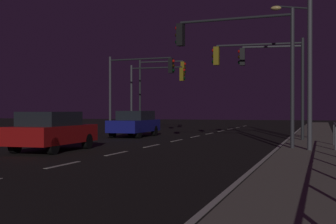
{
  "coord_description": "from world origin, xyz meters",
  "views": [
    {
      "loc": [
        7.39,
        -4.1,
        1.67
      ],
      "look_at": [
        -0.11,
        19.82,
        1.53
      ],
      "focal_mm": 52.78,
      "sensor_mm": 36.0,
      "label": 1
    }
  ],
  "objects": [
    {
      "name": "ground_plane",
      "position": [
        0.0,
        17.5,
        0.0
      ],
      "size": [
        112.0,
        112.0,
        0.0
      ],
      "primitive_type": "plane",
      "color": "black",
      "rests_on": "ground"
    },
    {
      "name": "traffic_light_overhead_east",
      "position": [
        4.09,
        16.09,
        4.08
      ],
      "size": [
        5.05,
        0.77,
        5.51
      ],
      "color": "#38383D",
      "rests_on": "sidewalk_right"
    },
    {
      "name": "lane_edge_line",
      "position": [
        5.55,
        22.5,
        0.01
      ],
      "size": [
        0.14,
        53.0,
        0.01
      ],
      "color": "silver",
      "rests_on": "ground"
    },
    {
      "name": "traffic_light_mid_right",
      "position": [
        4.85,
        23.32,
        3.79
      ],
      "size": [
        3.55,
        0.59,
        5.2
      ],
      "color": "#38383D",
      "rests_on": "sidewalk_right"
    },
    {
      "name": "sidewalk_right",
      "position": [
        6.91,
        17.5,
        0.07
      ],
      "size": [
        2.21,
        77.0,
        0.14
      ],
      "primitive_type": "cube",
      "color": "gray",
      "rests_on": "ground"
    },
    {
      "name": "traffic_light_far_center",
      "position": [
        -4.38,
        30.29,
        3.53
      ],
      "size": [
        4.33,
        0.4,
        4.97
      ],
      "color": "#4C4C51",
      "rests_on": "ground"
    },
    {
      "name": "traffic_light_mid_left",
      "position": [
        -4.35,
        26.62,
        3.75
      ],
      "size": [
        4.85,
        0.76,
        5.25
      ],
      "color": "#4C4C51",
      "rests_on": "ground"
    },
    {
      "name": "car_oncoming",
      "position": [
        -3.45,
        23.73,
        0.82
      ],
      "size": [
        1.84,
        4.41,
        1.57
      ],
      "color": "navy",
      "rests_on": "ground"
    },
    {
      "name": "traffic_light_far_right",
      "position": [
        -4.85,
        32.58,
        3.96
      ],
      "size": [
        3.86,
        0.34,
        5.64
      ],
      "color": "#2D3033",
      "rests_on": "ground"
    },
    {
      "name": "street_lamp_corner",
      "position": [
        6.91,
        14.82,
        4.94
      ],
      "size": [
        0.56,
        1.56,
        8.15
      ],
      "color": "#4C4C51",
      "rests_on": "sidewalk_right"
    },
    {
      "name": "car",
      "position": [
        -2.86,
        13.2,
        0.82
      ],
      "size": [
        1.86,
        4.41,
        1.57
      ],
      "color": "#B71414",
      "rests_on": "ground"
    },
    {
      "name": "traffic_light_near_right",
      "position": [
        4.37,
        21.29,
        3.77
      ],
      "size": [
        4.67,
        0.36,
        5.08
      ],
      "color": "#2D3033",
      "rests_on": "sidewalk_right"
    },
    {
      "name": "lane_markings_center",
      "position": [
        0.0,
        21.0,
        0.01
      ],
      "size": [
        0.14,
        50.0,
        0.01
      ],
      "color": "silver",
      "rests_on": "ground"
    },
    {
      "name": "street_lamp_median",
      "position": [
        6.4,
        23.22,
        4.45
      ],
      "size": [
        2.05,
        1.42,
        7.08
      ],
      "color": "#2D3033",
      "rests_on": "sidewalk_right"
    }
  ]
}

